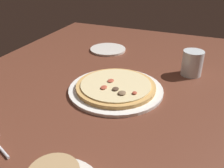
% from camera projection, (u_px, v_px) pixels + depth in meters
% --- Properties ---
extents(dining_table, '(1.50, 1.10, 0.04)m').
position_uv_depth(dining_table, '(108.00, 99.00, 0.82)').
color(dining_table, brown).
rests_on(dining_table, ground).
extents(pizza_main, '(0.31, 0.31, 0.03)m').
position_uv_depth(pizza_main, '(116.00, 88.00, 0.82)').
color(pizza_main, white).
rests_on(pizza_main, dining_table).
extents(water_glass, '(0.07, 0.07, 0.09)m').
position_uv_depth(water_glass, '(192.00, 64.00, 0.91)').
color(water_glass, silver).
rests_on(water_glass, dining_table).
extents(side_plate, '(0.16, 0.16, 0.01)m').
position_uv_depth(side_plate, '(108.00, 49.00, 1.15)').
color(side_plate, silver).
rests_on(side_plate, dining_table).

